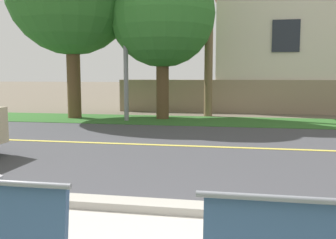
% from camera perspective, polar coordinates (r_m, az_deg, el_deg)
% --- Properties ---
extents(ground_plane, '(140.00, 140.00, 0.00)m').
position_cam_1_polar(ground_plane, '(10.07, 7.04, -2.55)').
color(ground_plane, '#665B4C').
extents(curb_edge, '(44.00, 0.30, 0.11)m').
position_cam_1_polar(curb_edge, '(4.59, 2.76, -13.23)').
color(curb_edge, '#ADA89E').
rests_on(curb_edge, ground_plane).
extents(street_asphalt, '(52.00, 8.00, 0.01)m').
position_cam_1_polar(street_asphalt, '(8.60, 6.45, -4.12)').
color(street_asphalt, '#424247').
rests_on(street_asphalt, ground_plane).
extents(road_centre_line, '(48.00, 0.14, 0.01)m').
position_cam_1_polar(road_centre_line, '(8.60, 6.45, -4.09)').
color(road_centre_line, '#E0CC4C').
rests_on(road_centre_line, ground_plane).
extents(far_verge_grass, '(48.00, 2.80, 0.02)m').
position_cam_1_polar(far_verge_grass, '(13.30, 7.87, -0.26)').
color(far_verge_grass, '#2D6026').
rests_on(far_verge_grass, ground_plane).
extents(streetlamp, '(0.24, 2.10, 7.01)m').
position_cam_1_polar(streetlamp, '(13.75, -6.22, 16.74)').
color(streetlamp, gray).
rests_on(streetlamp, ground_plane).
extents(shade_tree_left, '(3.77, 3.77, 6.21)m').
position_cam_1_polar(shade_tree_left, '(13.96, -0.41, 16.72)').
color(shade_tree_left, brown).
rests_on(shade_tree_left, ground_plane).
extents(garden_wall, '(13.00, 0.36, 1.40)m').
position_cam_1_polar(garden_wall, '(16.41, 15.14, 3.32)').
color(garden_wall, gray).
rests_on(garden_wall, ground_plane).
extents(house_across_street, '(11.12, 6.91, 6.40)m').
position_cam_1_polar(house_across_street, '(20.04, 22.92, 10.89)').
color(house_across_street, beige).
rests_on(house_across_street, ground_plane).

